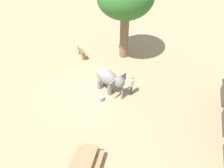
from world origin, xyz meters
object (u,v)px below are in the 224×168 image
elephant (109,79)px  wooden_bench (82,52)px  picnic_table_near (87,159)px  feed_bucket (101,99)px  person_handler (131,84)px

elephant → wooden_bench: 5.33m
picnic_table_near → feed_bucket: bearing=7.9°
person_handler → wooden_bench: size_ratio=1.26×
person_handler → elephant: bearing=4.0°
picnic_table_near → feed_bucket: picnic_table_near is taller
wooden_bench → feed_bucket: wooden_bench is taller
wooden_bench → feed_bucket: 6.00m
elephant → person_handler: elephant is taller
person_handler → wooden_bench: bearing=-33.7°
person_handler → feed_bucket: bearing=34.3°
feed_bucket → elephant: bearing=171.0°
feed_bucket → person_handler: bearing=127.8°
wooden_bench → picnic_table_near: (9.30, 5.01, 0.12)m
elephant → wooden_bench: bearing=160.7°
elephant → feed_bucket: 1.51m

